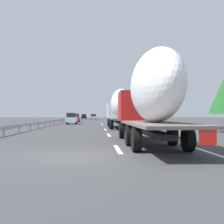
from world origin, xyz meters
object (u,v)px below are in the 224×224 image
Objects in this scene: truck_lead at (120,107)px; road_sign at (127,111)px; car_red_compact at (75,118)px; car_black_suv at (84,117)px; truck_trailing at (151,95)px; car_white_van at (72,119)px; car_silver_hatch at (93,117)px.

road_sign is (20.82, -3.10, -0.13)m from truck_lead.
car_black_suv reaches higher than car_red_compact.
truck_trailing is at bearing -175.29° from car_black_suv.
car_black_suv reaches higher than car_white_van.
car_white_van is at bearing 119.19° from road_sign.
car_silver_hatch is 39.38m from road_sign.
car_silver_hatch is (77.90, 3.71, -1.63)m from truck_trailing.
car_black_suv is (54.87, 0.34, 0.01)m from car_white_van.
truck_lead is at bearing -176.43° from car_silver_hatch.
car_black_suv is at bearing 18.78° from car_silver_hatch.
truck_trailing reaches higher than car_silver_hatch.
truck_trailing is 3.01× the size of car_silver_hatch.
truck_trailing reaches higher than road_sign.
truck_lead is 16.80m from car_white_van.
car_white_van reaches higher than car_red_compact.
road_sign is at bearing -4.53° from truck_trailing.
road_sign is (-49.26, -10.39, 1.44)m from car_black_suv.
road_sign is at bearing -128.05° from car_red_compact.
car_red_compact is at bearing 14.29° from truck_lead.
car_black_suv is at bearing 11.91° from road_sign.
car_white_van is 54.87m from car_black_suv.
truck_trailing reaches higher than car_white_van.
car_silver_hatch is at bearing -161.22° from car_black_suv.
car_white_van is (15.21, 6.94, -1.58)m from truck_lead.
truck_trailing is 39.27m from road_sign.
truck_trailing is (-18.33, -0.00, 0.04)m from truck_lead.
car_red_compact is at bearing 8.88° from truck_trailing.
road_sign reaches higher than car_silver_hatch.
road_sign is (5.61, -10.04, 1.45)m from car_white_van.
car_red_compact is 30.76m from car_silver_hatch.
road_sign is (-38.75, -6.81, 1.47)m from car_silver_hatch.
car_silver_hatch is at bearing -6.88° from car_red_compact.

